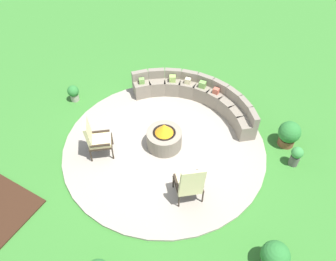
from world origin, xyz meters
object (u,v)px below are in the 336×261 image
(fire_pit, at_px, (164,137))
(potted_plant_0, at_px, (289,134))
(lounge_chair_front_left, at_px, (96,138))
(potted_plant_1, at_px, (73,93))
(lounge_chair_front_right, at_px, (190,183))
(curved_stone_bench, at_px, (198,96))
(potted_plant_4, at_px, (296,156))
(potted_plant_3, at_px, (275,256))

(fire_pit, bearing_deg, potted_plant_0, 31.43)
(lounge_chair_front_left, height_order, potted_plant_1, lounge_chair_front_left)
(lounge_chair_front_right, relative_size, potted_plant_0, 1.56)
(curved_stone_bench, relative_size, potted_plant_4, 6.86)
(potted_plant_4, bearing_deg, fire_pit, -160.45)
(fire_pit, height_order, lounge_chair_front_right, lounge_chair_front_right)
(fire_pit, height_order, potted_plant_4, fire_pit)
(fire_pit, distance_m, curved_stone_bench, 1.95)
(fire_pit, xyz_separation_m, potted_plant_3, (3.46, -1.69, 0.02))
(lounge_chair_front_left, distance_m, potted_plant_1, 2.48)
(fire_pit, distance_m, potted_plant_1, 3.40)
(fire_pit, relative_size, potted_plant_4, 1.57)
(fire_pit, bearing_deg, potted_plant_3, -26.07)
(lounge_chair_front_left, distance_m, potted_plant_4, 5.06)
(lounge_chair_front_right, xyz_separation_m, potted_plant_4, (1.86, 2.27, -0.31))
(potted_plant_1, distance_m, potted_plant_3, 7.13)
(lounge_chair_front_right, bearing_deg, potted_plant_1, 120.53)
(fire_pit, xyz_separation_m, potted_plant_1, (-3.39, 0.31, -0.07))
(potted_plant_4, bearing_deg, potted_plant_0, 121.10)
(lounge_chair_front_left, distance_m, lounge_chair_front_right, 2.68)
(curved_stone_bench, bearing_deg, fire_pit, -90.83)
(lounge_chair_front_left, relative_size, potted_plant_4, 1.96)
(potted_plant_1, relative_size, potted_plant_4, 0.90)
(potted_plant_3, bearing_deg, potted_plant_4, 95.79)
(lounge_chair_front_left, xyz_separation_m, potted_plant_0, (4.18, 2.80, -0.24))
(lounge_chair_front_left, bearing_deg, potted_plant_0, 85.67)
(lounge_chair_front_left, bearing_deg, potted_plant_3, 44.62)
(potted_plant_1, bearing_deg, fire_pit, -5.22)
(lounge_chair_front_left, xyz_separation_m, potted_plant_3, (4.82, -0.61, -0.25))
(curved_stone_bench, xyz_separation_m, lounge_chair_front_left, (-1.39, -3.03, 0.26))
(fire_pit, bearing_deg, lounge_chair_front_left, -141.64)
(potted_plant_3, bearing_deg, potted_plant_0, 100.68)
(curved_stone_bench, distance_m, potted_plant_3, 5.00)
(potted_plant_0, bearing_deg, fire_pit, -148.57)
(fire_pit, relative_size, potted_plant_3, 1.28)
(potted_plant_4, bearing_deg, lounge_chair_front_right, -129.37)
(lounge_chair_front_right, xyz_separation_m, potted_plant_3, (2.15, -0.55, -0.25))
(potted_plant_1, bearing_deg, lounge_chair_front_left, -34.50)
(potted_plant_0, relative_size, potted_plant_4, 1.27)
(potted_plant_0, height_order, potted_plant_4, potted_plant_0)
(curved_stone_bench, height_order, lounge_chair_front_right, lounge_chair_front_right)
(curved_stone_bench, xyz_separation_m, potted_plant_0, (2.79, -0.23, 0.03))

